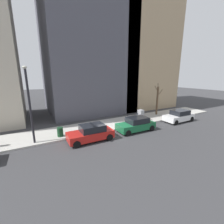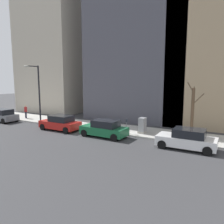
% 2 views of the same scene
% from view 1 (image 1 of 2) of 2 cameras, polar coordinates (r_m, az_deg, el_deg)
% --- Properties ---
extents(ground_plane, '(120.00, 120.00, 0.00)m').
position_cam_1_polar(ground_plane, '(16.49, -0.12, -7.33)').
color(ground_plane, '#38383A').
extents(sidewalk, '(4.00, 36.00, 0.15)m').
position_cam_1_polar(sidewalk, '(18.14, -3.17, -5.11)').
color(sidewalk, '#B2AFA8').
rests_on(sidewalk, ground).
extents(parked_car_white, '(1.95, 4.22, 1.52)m').
position_cam_1_polar(parked_car_white, '(21.60, 24.13, -1.40)').
color(parked_car_white, white).
rests_on(parked_car_white, ground).
extents(parked_car_green, '(1.99, 4.23, 1.52)m').
position_cam_1_polar(parked_car_green, '(16.61, 9.15, -4.67)').
color(parked_car_green, '#196038').
rests_on(parked_car_green, ground).
extents(parked_car_red, '(1.94, 4.21, 1.52)m').
position_cam_1_polar(parked_car_red, '(14.17, -8.01, -7.93)').
color(parked_car_red, red).
rests_on(parked_car_red, ground).
extents(parking_meter, '(0.14, 0.10, 1.35)m').
position_cam_1_polar(parking_meter, '(18.58, 9.63, -1.91)').
color(parking_meter, slate).
rests_on(parking_meter, sidewalk).
extents(utility_box, '(0.83, 0.61, 1.43)m').
position_cam_1_polar(utility_box, '(19.99, 10.85, -1.23)').
color(utility_box, '#A8A399').
rests_on(utility_box, sidewalk).
extents(streetlamp, '(1.97, 0.32, 6.50)m').
position_cam_1_polar(streetlamp, '(13.91, -29.06, 4.08)').
color(streetlamp, black).
rests_on(streetlamp, sidewalk).
extents(bare_tree, '(1.07, 1.40, 4.74)m').
position_cam_1_polar(bare_tree, '(23.39, 16.86, 4.36)').
color(bare_tree, brown).
rests_on(bare_tree, sidewalk).
extents(trash_bin, '(0.56, 0.56, 0.90)m').
position_cam_1_polar(trash_bin, '(15.51, -19.14, -7.17)').
color(trash_bin, '#14381E').
rests_on(trash_bin, sidewalk).
extents(office_tower_left, '(11.57, 11.57, 18.20)m').
position_cam_1_polar(office_tower_left, '(31.30, 8.91, 19.43)').
color(office_tower_left, tan).
rests_on(office_tower_left, ground).
extents(office_block_center, '(12.77, 12.77, 24.13)m').
position_cam_1_polar(office_block_center, '(27.56, -10.51, 26.42)').
color(office_block_center, '#4C4C56').
rests_on(office_block_center, ground).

